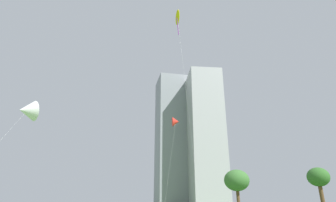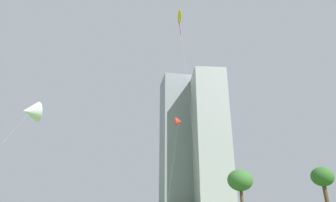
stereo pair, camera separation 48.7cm
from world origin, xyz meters
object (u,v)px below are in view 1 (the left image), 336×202
distant_highrise_1 (173,139)px  park_tree_1 (237,181)px  kite_flying_0 (176,122)px  distant_highrise_0 (204,138)px  kite_flying_4 (178,18)px  park_tree_0 (318,178)px  kite_flying_2 (27,110)px

distant_highrise_1 → park_tree_1: bearing=-96.7°
kite_flying_0 → distant_highrise_1: size_ratio=0.25×
park_tree_1 → distant_highrise_0: bearing=70.1°
kite_flying_4 → park_tree_0: bearing=-20.0°
kite_flying_2 → park_tree_1: 35.01m
park_tree_0 → park_tree_1: park_tree_1 is taller
kite_flying_2 → park_tree_0: kite_flying_2 is taller
kite_flying_4 → park_tree_1: 30.38m
kite_flying_4 → park_tree_0: (18.15, -6.59, -28.21)m
kite_flying_2 → kite_flying_4: kite_flying_4 is taller
kite_flying_0 → distant_highrise_0: size_ratio=0.26×
kite_flying_0 → distant_highrise_1: distant_highrise_1 is taller
park_tree_0 → distant_highrise_1: size_ratio=0.09×
kite_flying_0 → distant_highrise_1: 97.34m
kite_flying_4 → distant_highrise_0: distant_highrise_0 is taller
kite_flying_4 → kite_flying_0: bearing=76.5°
kite_flying_4 → distant_highrise_0: 94.14m
kite_flying_0 → park_tree_0: size_ratio=2.63×
distant_highrise_1 → kite_flying_2: bearing=-114.4°
kite_flying_0 → kite_flying_4: size_ratio=0.50×
kite_flying_2 → distant_highrise_0: distant_highrise_0 is taller
park_tree_1 → distant_highrise_1: (17.65, 95.88, 29.39)m
kite_flying_4 → distant_highrise_1: (29.00, 99.90, 1.50)m
kite_flying_2 → distant_highrise_1: bearing=62.0°
park_tree_0 → distant_highrise_0: size_ratio=0.10×
park_tree_0 → distant_highrise_0: 98.26m
kite_flying_2 → distant_highrise_0: bearing=52.3°
park_tree_0 → distant_highrise_1: bearing=84.2°
kite_flying_0 → park_tree_0: (16.17, -14.84, -11.12)m
park_tree_0 → park_tree_1: (-6.80, 10.61, 0.32)m
distant_highrise_1 → kite_flying_0: bearing=-102.7°
kite_flying_0 → distant_highrise_1: (27.01, 91.65, 18.59)m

